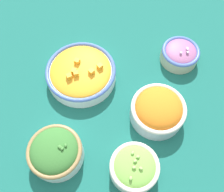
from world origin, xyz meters
TOP-DOWN VIEW (x-y plane):
  - ground_plane at (0.00, 0.00)m, footprint 3.00×3.00m
  - bowl_lettuce at (0.18, 0.11)m, footprint 0.12×0.12m
  - bowl_squash at (-0.05, -0.11)m, footprint 0.21×0.21m
  - bowl_carrots at (0.01, 0.14)m, footprint 0.15×0.15m
  - bowl_red_onion at (-0.21, 0.16)m, footprint 0.12×0.12m
  - bowl_broccoli at (0.20, -0.09)m, footprint 0.14×0.14m

SIDE VIEW (x-z plane):
  - ground_plane at x=0.00m, z-range 0.00..0.00m
  - bowl_red_onion at x=-0.21m, z-range 0.00..0.06m
  - bowl_squash at x=-0.05m, z-range 0.00..0.06m
  - bowl_lettuce at x=0.18m, z-range 0.00..0.07m
  - bowl_broccoli at x=0.20m, z-range 0.00..0.08m
  - bowl_carrots at x=0.01m, z-range 0.00..0.08m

